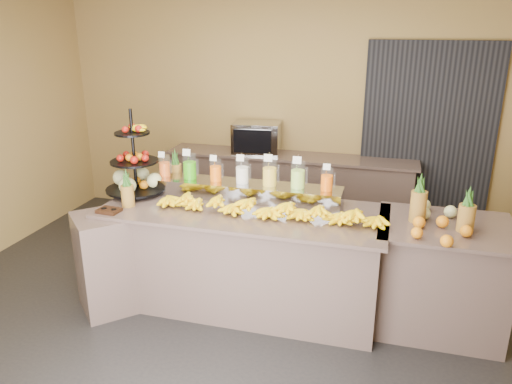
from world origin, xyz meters
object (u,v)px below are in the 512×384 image
at_px(oven_warmer, 257,138).
at_px(right_fruit_pile, 439,221).
at_px(pitcher_tray, 242,191).
at_px(fruit_stand, 139,172).
at_px(banana_heap, 269,206).
at_px(condiment_caddy, 109,211).

bearing_deg(oven_warmer, right_fruit_pile, -49.75).
bearing_deg(right_fruit_pile, pitcher_tray, 169.43).
height_order(fruit_stand, oven_warmer, fruit_stand).
relative_size(pitcher_tray, banana_heap, 0.86).
relative_size(pitcher_tray, fruit_stand, 2.28).
relative_size(condiment_caddy, oven_warmer, 0.33).
bearing_deg(pitcher_tray, condiment_caddy, -146.95).
relative_size(banana_heap, right_fruit_pile, 4.33).
distance_m(banana_heap, condiment_caddy, 1.39).
bearing_deg(oven_warmer, pitcher_tray, -84.43).
height_order(right_fruit_pile, oven_warmer, oven_warmer).
relative_size(fruit_stand, right_fruit_pile, 1.64).
relative_size(fruit_stand, condiment_caddy, 4.28).
height_order(fruit_stand, right_fruit_pile, fruit_stand).
distance_m(banana_heap, oven_warmer, 2.12).
xyz_separation_m(fruit_stand, oven_warmer, (0.66, 1.80, -0.02)).
relative_size(condiment_caddy, right_fruit_pile, 0.38).
bearing_deg(right_fruit_pile, fruit_stand, 176.07).
distance_m(pitcher_tray, fruit_stand, 1.01).
distance_m(fruit_stand, right_fruit_pile, 2.71).
bearing_deg(condiment_caddy, right_fruit_pile, 7.06).
bearing_deg(banana_heap, pitcher_tray, 135.02).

